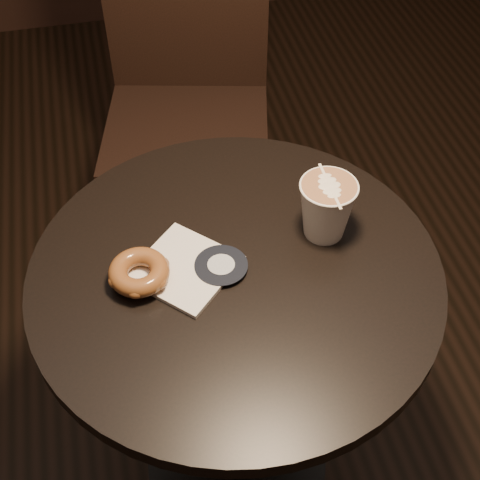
# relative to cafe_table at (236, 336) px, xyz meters

# --- Properties ---
(cafe_table) EXTENTS (0.70, 0.70, 0.75)m
(cafe_table) POSITION_rel_cafe_table_xyz_m (0.00, 0.00, 0.00)
(cafe_table) COLOR black
(cafe_table) RESTS_ON ground
(chair) EXTENTS (0.52, 0.52, 1.09)m
(chair) POSITION_rel_cafe_table_xyz_m (0.05, 0.82, 0.06)
(chair) COLOR black
(chair) RESTS_ON ground
(pastry_bag) EXTENTS (0.21, 0.21, 0.01)m
(pastry_bag) POSITION_rel_cafe_table_xyz_m (-0.08, 0.02, 0.20)
(pastry_bag) COLOR white
(pastry_bag) RESTS_ON cafe_table
(doughnut) EXTENTS (0.10, 0.10, 0.03)m
(doughnut) POSITION_rel_cafe_table_xyz_m (-0.16, 0.01, 0.22)
(doughnut) COLOR brown
(doughnut) RESTS_ON pastry_bag
(latte_cup) EXTENTS (0.10, 0.10, 0.11)m
(latte_cup) POSITION_rel_cafe_table_xyz_m (0.17, 0.05, 0.25)
(latte_cup) COLOR white
(latte_cup) RESTS_ON cafe_table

